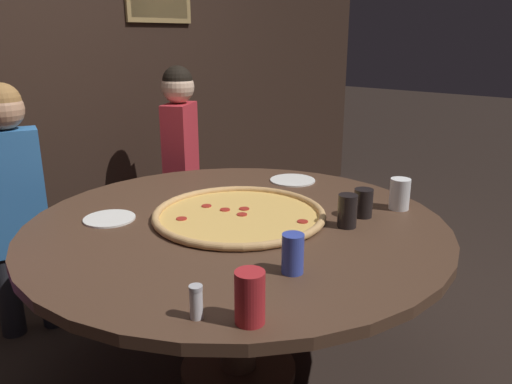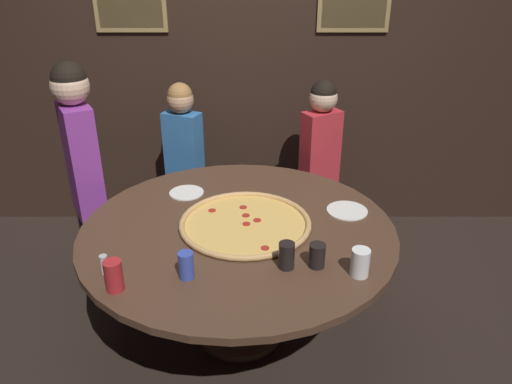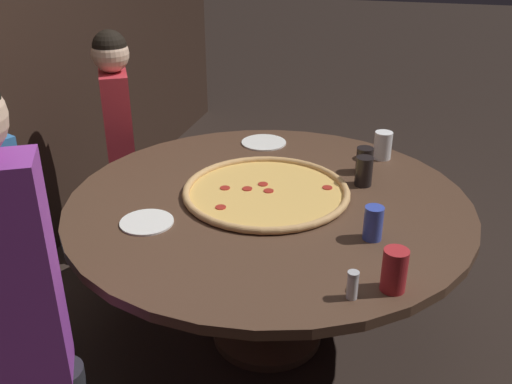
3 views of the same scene
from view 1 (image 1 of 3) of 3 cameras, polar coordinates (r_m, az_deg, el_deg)
The scene contains 14 objects.
ground_plane at distance 2.43m, azimuth -2.03°, elevation -19.91°, with size 24.00×24.00×0.00m, color black.
back_wall at distance 3.12m, azimuth -22.94°, elevation 13.08°, with size 6.40×0.08×2.60m.
dining_table at distance 2.11m, azimuth -2.21°, elevation -6.30°, with size 1.72×1.72×0.74m.
giant_pizza at distance 2.10m, azimuth -1.93°, elevation -2.57°, with size 0.73×0.73×0.03m.
drink_cup_front_edge at distance 2.01m, azimuth 10.40°, elevation -2.14°, with size 0.08×0.08×0.13m, color black.
drink_cup_centre_back at distance 2.14m, azimuth 12.16°, elevation -1.23°, with size 0.08×0.08×0.12m, color black.
drink_cup_near_left at distance 1.34m, azimuth -0.70°, elevation -11.95°, with size 0.08×0.08×0.15m, color #B22328.
drink_cup_near_right at distance 2.27m, azimuth 16.10°, elevation -0.22°, with size 0.09×0.09×0.14m, color white.
drink_cup_by_shaker at distance 1.61m, azimuth 4.22°, elevation -7.03°, with size 0.07×0.07×0.13m, color #384CB7.
white_plate_far_back at distance 2.16m, azimuth -16.41°, elevation -2.93°, with size 0.21×0.21×0.01m, color white.
white_plate_beside_cup at distance 2.63m, azimuth 4.20°, elevation 1.35°, with size 0.24×0.24×0.01m, color white.
condiment_shaker at distance 1.38m, azimuth -6.85°, elevation -12.35°, with size 0.04×0.04×0.10m.
diner_far_left at distance 2.68m, azimuth -25.73°, elevation -0.62°, with size 0.34×0.23×1.27m.
diner_side_right at distance 3.12m, azimuth -8.55°, elevation 3.73°, with size 0.34×0.26×1.30m.
Camera 1 is at (-1.40, -1.32, 1.47)m, focal length 35.00 mm.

